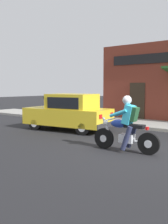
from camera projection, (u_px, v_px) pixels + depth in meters
name	position (u px, v px, depth m)	size (l,w,h in m)	color
ground_plane	(139.00, 151.00, 7.67)	(80.00, 80.00, 0.00)	black
sidewalk_curb	(128.00, 122.00, 13.30)	(2.60, 22.00, 0.14)	#9E9B93
motorcycle_with_rider	(126.00, 128.00, 7.51)	(0.59, 2.02, 1.62)	black
car_hatchback	(69.00, 113.00, 11.28)	(2.11, 3.96, 1.57)	black
traffic_cone	(103.00, 113.00, 14.40)	(0.36, 0.36, 0.60)	black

